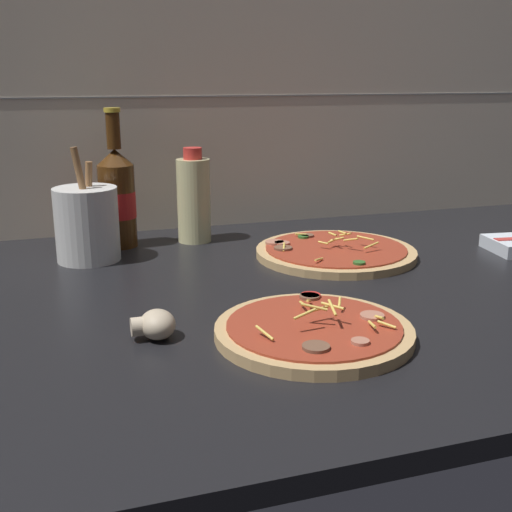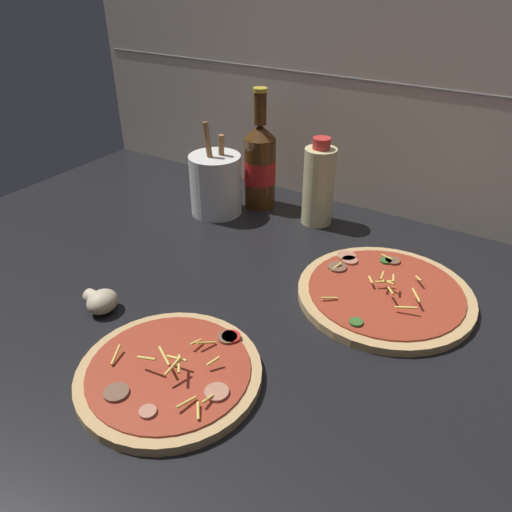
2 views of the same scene
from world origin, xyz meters
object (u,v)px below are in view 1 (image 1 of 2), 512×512
Objects in this scene: pizza_near at (314,330)px; utensil_crock at (87,224)px; mushroom_left at (155,325)px; pizza_far at (335,252)px; oil_bottle at (194,199)px; beer_bottle at (117,197)px.

pizza_near is 1.24× the size of utensil_crock.
utensil_crock reaches higher than mushroom_left.
pizza_far is (18.14, 33.23, -0.04)cm from pizza_near.
utensil_crock is at bearing 165.24° from pizza_far.
oil_bottle is at bearing 139.44° from pizza_far.
utensil_crock is at bearing 118.87° from pizza_near.
pizza_near is at bearing -61.13° from utensil_crock.
beer_bottle is 1.29× the size of utensil_crock.
oil_bottle is at bearing 94.07° from pizza_near.
pizza_near is at bearing -16.65° from mushroom_left.
pizza_far is at bearing 36.54° from mushroom_left.
beer_bottle reaches higher than oil_bottle.
beer_bottle is 47.51cm from mushroom_left.
mushroom_left is at bearing -90.90° from beer_bottle.
mushroom_left is at bearing -81.93° from utensil_crock.
pizza_near is 51.10cm from utensil_crock.
beer_bottle is 14.65cm from oil_bottle.
utensil_crock is (-24.52, 44.47, 5.76)cm from pizza_near.
pizza_near is at bearing -85.93° from oil_bottle.
mushroom_left is at bearing 163.35° from pizza_near.
beer_bottle reaches higher than utensil_crock.
pizza_near is at bearing -70.81° from beer_bottle.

